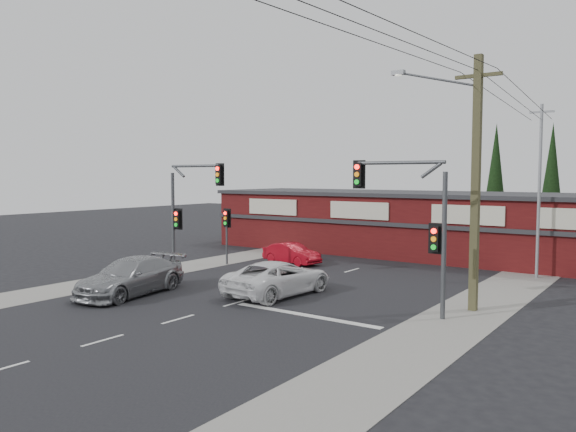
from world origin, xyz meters
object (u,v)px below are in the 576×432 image
Objects in this scene: red_sedan at (292,253)px; utility_pole at (472,174)px; shop_building at (399,222)px; white_suv at (278,278)px; silver_suv at (131,277)px.

red_sedan is 14.49m from utility_pole.
shop_building is at bearing -12.31° from red_sedan.
shop_building is 17.15m from utility_pole.
white_suv is at bearing -140.52° from red_sedan.
red_sedan is 0.38× the size of utility_pole.
silver_suv is 0.21× the size of shop_building.
white_suv is 6.64m from silver_suv.
shop_building is 2.73× the size of utility_pole.
utility_pole is (7.93, 2.07, 4.63)m from white_suv.
red_sedan is at bearing -110.46° from shop_building.
red_sedan is at bearing 156.37° from utility_pole.
white_suv reaches higher than red_sedan.
red_sedan is 0.14× the size of shop_building.
utility_pole is at bearing -56.24° from shop_building.
utility_pole reaches higher than shop_building.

